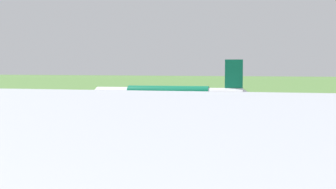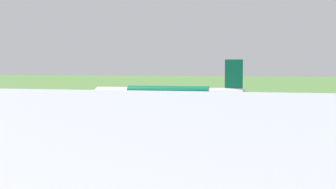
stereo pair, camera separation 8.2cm
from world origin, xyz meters
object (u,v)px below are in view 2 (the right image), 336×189
at_px(airliner_main, 169,95).
at_px(service_car_followme, 213,126).
at_px(no_stopping_sign, 181,96).
at_px(service_car_ops, 64,119).
at_px(traffic_cone_orange, 172,98).

height_order(airliner_main, service_car_followme, airliner_main).
relative_size(airliner_main, no_stopping_sign, 22.80).
bearing_deg(service_car_ops, airliner_main, -112.54).
xyz_separation_m(no_stopping_sign, traffic_cone_orange, (5.03, -5.02, -1.14)).
bearing_deg(no_stopping_sign, service_car_ops, 80.39).
bearing_deg(no_stopping_sign, airliner_main, 95.83).
relative_size(airliner_main, service_car_followme, 11.90).
distance_m(service_car_followme, traffic_cone_orange, 91.66).
distance_m(service_car_followme, no_stopping_sign, 85.34).
relative_size(service_car_followme, service_car_ops, 1.00).
bearing_deg(service_car_followme, no_stopping_sign, -73.35).
height_order(service_car_ops, traffic_cone_orange, service_car_ops).
height_order(airliner_main, no_stopping_sign, airliner_main).
distance_m(airliner_main, no_stopping_sign, 37.46).
relative_size(airliner_main, service_car_ops, 11.91).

